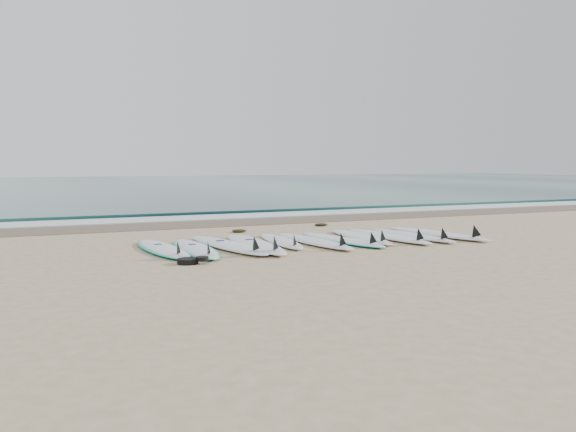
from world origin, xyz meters
name	(u,v)px	position (x,y,z in m)	size (l,w,h in m)	color
ground	(310,242)	(0.00, 0.00, 0.00)	(120.00, 120.00, 0.00)	tan
ocean	(113,185)	(0.00, 32.50, 0.01)	(120.00, 55.00, 0.03)	#245B55
wet_sand_band	(241,222)	(0.00, 4.10, 0.01)	(120.00, 1.80, 0.01)	brown
foam_band	(225,217)	(0.00, 5.50, 0.02)	(120.00, 1.40, 0.04)	silver
wave_crest	(211,212)	(0.00, 7.00, 0.05)	(120.00, 1.00, 0.10)	#245B55
surfboard_0	(163,248)	(-2.83, 0.06, 0.05)	(0.82, 2.56, 0.32)	white
surfboard_1	(196,248)	(-2.30, -0.17, 0.05)	(0.66, 2.52, 0.32)	white
surfboard_2	(229,245)	(-1.67, -0.07, 0.06)	(1.04, 2.90, 0.36)	white
surfboard_3	(256,244)	(-1.18, -0.15, 0.06)	(0.67, 2.90, 0.37)	white
surfboard_4	(282,241)	(-0.56, 0.10, 0.05)	(0.73, 2.36, 0.30)	white
surfboard_5	(315,241)	(0.00, -0.21, 0.06)	(0.79, 2.68, 0.34)	white
surfboard_6	(342,240)	(0.59, -0.19, 0.05)	(1.02, 2.56, 0.32)	white
surfboard_7	(362,237)	(1.15, 0.00, 0.06)	(0.71, 2.56, 0.32)	white
surfboard_8	(389,236)	(1.71, -0.16, 0.06)	(0.74, 2.72, 0.34)	white
surfboard_9	(413,235)	(2.25, -0.23, 0.06)	(0.74, 2.57, 0.32)	white
surfboard_10	(438,233)	(2.89, -0.22, 0.06)	(1.01, 2.87, 0.36)	white
seaweed_near	(239,231)	(-0.74, 2.10, 0.03)	(0.34, 0.26, 0.07)	black
seaweed_far	(321,225)	(1.52, 2.52, 0.03)	(0.34, 0.26, 0.07)	black
leash_coil	(191,261)	(-2.68, -1.36, 0.05)	(0.46, 0.36, 0.11)	black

